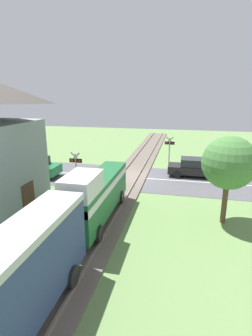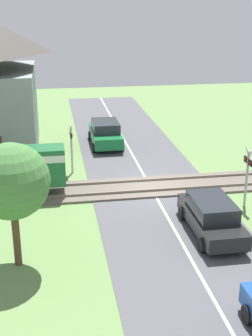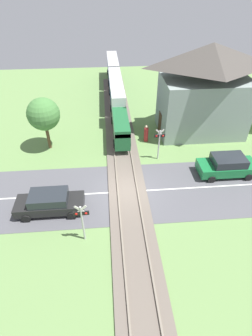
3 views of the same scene
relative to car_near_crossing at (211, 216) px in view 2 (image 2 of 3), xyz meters
The scene contains 10 objects.
ground_plane 5.59m from the car_near_crossing, 15.08° to the left, with size 60.00×60.00×0.00m, color #66894C.
road_surface 5.59m from the car_near_crossing, 15.08° to the left, with size 48.00×6.40×0.02m.
track_bed 5.58m from the car_near_crossing, 15.08° to the left, with size 2.80×48.00×0.24m.
car_near_crossing is the anchor object (origin of this frame).
car_far_side 13.64m from the car_near_crossing, 12.19° to the left, with size 4.52×2.05×1.67m.
crossing_signal_west_approach 3.62m from the car_near_crossing, 46.84° to the right, with size 0.90×0.18×2.91m.
crossing_signal_east_approach 9.98m from the car_near_crossing, 33.00° to the left, with size 0.90×0.18×2.91m.
pedestrian_by_station 11.39m from the car_near_crossing, 47.40° to the left, with size 0.40×0.40×1.63m.
tree_by_station 22.14m from the car_near_crossing, 26.27° to the left, with size 2.88×2.88×5.53m.
tree_roadside_hedge 8.44m from the car_near_crossing, 98.59° to the left, with size 2.77×2.77×4.74m.
Camera 2 is at (-22.35, 5.00, 9.45)m, focal length 50.00 mm.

